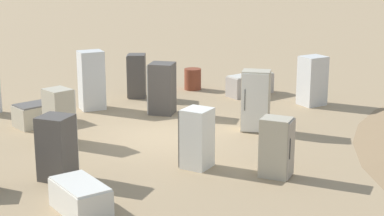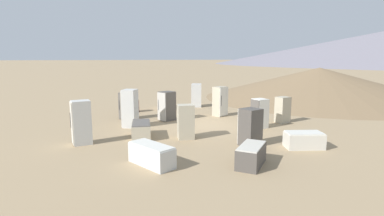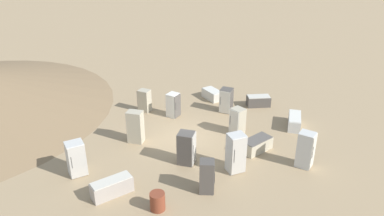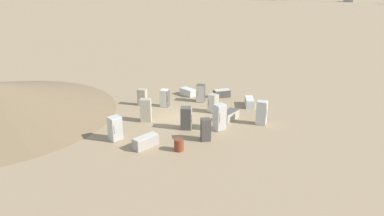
{
  "view_description": "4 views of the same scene",
  "coord_description": "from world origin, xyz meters",
  "px_view_note": "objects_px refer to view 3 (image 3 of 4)",
  "views": [
    {
      "loc": [
        10.66,
        -13.64,
        5.31
      ],
      "look_at": [
        1.07,
        -0.18,
        1.0
      ],
      "focal_mm": 60.0,
      "sensor_mm": 36.0,
      "label": 1
    },
    {
      "loc": [
        -6.37,
        -13.96,
        3.46
      ],
      "look_at": [
        -0.39,
        0.92,
        0.77
      ],
      "focal_mm": 28.0,
      "sensor_mm": 36.0,
      "label": 2
    },
    {
      "loc": [
        -11.09,
        13.71,
        10.16
      ],
      "look_at": [
        -0.02,
        -0.54,
        1.59
      ],
      "focal_mm": 35.0,
      "sensor_mm": 36.0,
      "label": 3
    },
    {
      "loc": [
        -12.82,
        23.92,
        10.58
      ],
      "look_at": [
        -1.42,
        0.66,
        1.17
      ],
      "focal_mm": 35.0,
      "sensor_mm": 36.0,
      "label": 4
    }
  ],
  "objects_px": {
    "discarded_fridge_6": "(136,127)",
    "discarded_fridge_7": "(186,148)",
    "discarded_fridge_2": "(144,101)",
    "discarded_fridge_1": "(212,94)",
    "rusty_barrel": "(158,201)",
    "discarded_fridge_12": "(173,105)",
    "discarded_fridge_8": "(294,121)",
    "discarded_fridge_9": "(207,176)",
    "discarded_fridge_0": "(76,159)",
    "discarded_fridge_10": "(226,100)",
    "discarded_fridge_4": "(258,101)",
    "discarded_fridge_5": "(237,121)",
    "discarded_fridge_3": "(236,153)",
    "discarded_fridge_13": "(112,187)",
    "discarded_fridge_11": "(306,150)",
    "discarded_fridge_14": "(257,145)"
  },
  "relations": [
    {
      "from": "discarded_fridge_6",
      "to": "discarded_fridge_9",
      "type": "relative_size",
      "value": 1.16
    },
    {
      "from": "discarded_fridge_5",
      "to": "discarded_fridge_7",
      "type": "relative_size",
      "value": 0.92
    },
    {
      "from": "discarded_fridge_9",
      "to": "discarded_fridge_10",
      "type": "height_order",
      "value": "discarded_fridge_9"
    },
    {
      "from": "discarded_fridge_4",
      "to": "discarded_fridge_6",
      "type": "xyz_separation_m",
      "value": [
        2.95,
        7.94,
        0.54
      ]
    },
    {
      "from": "discarded_fridge_12",
      "to": "rusty_barrel",
      "type": "xyz_separation_m",
      "value": [
        -4.94,
        6.79,
        -0.34
      ]
    },
    {
      "from": "discarded_fridge_6",
      "to": "discarded_fridge_1",
      "type": "bearing_deg",
      "value": 66.41
    },
    {
      "from": "discarded_fridge_7",
      "to": "discarded_fridge_9",
      "type": "xyz_separation_m",
      "value": [
        -2.05,
        1.19,
        -0.05
      ]
    },
    {
      "from": "discarded_fridge_4",
      "to": "discarded_fridge_3",
      "type": "bearing_deg",
      "value": -22.69
    },
    {
      "from": "discarded_fridge_0",
      "to": "discarded_fridge_14",
      "type": "bearing_deg",
      "value": 164.83
    },
    {
      "from": "discarded_fridge_5",
      "to": "discarded_fridge_8",
      "type": "height_order",
      "value": "discarded_fridge_5"
    },
    {
      "from": "rusty_barrel",
      "to": "discarded_fridge_1",
      "type": "bearing_deg",
      "value": -66.14
    },
    {
      "from": "discarded_fridge_0",
      "to": "discarded_fridge_10",
      "type": "relative_size",
      "value": 1.1
    },
    {
      "from": "discarded_fridge_10",
      "to": "rusty_barrel",
      "type": "height_order",
      "value": "discarded_fridge_10"
    },
    {
      "from": "discarded_fridge_13",
      "to": "discarded_fridge_5",
      "type": "bearing_deg",
      "value": -82.44
    },
    {
      "from": "discarded_fridge_7",
      "to": "discarded_fridge_13",
      "type": "distance_m",
      "value": 3.98
    },
    {
      "from": "discarded_fridge_2",
      "to": "discarded_fridge_0",
      "type": "bearing_deg",
      "value": -173.37
    },
    {
      "from": "discarded_fridge_6",
      "to": "discarded_fridge_7",
      "type": "xyz_separation_m",
      "value": [
        -3.37,
        -0.06,
        -0.07
      ]
    },
    {
      "from": "discarded_fridge_12",
      "to": "discarded_fridge_1",
      "type": "bearing_deg",
      "value": 168.36
    },
    {
      "from": "discarded_fridge_5",
      "to": "discarded_fridge_13",
      "type": "bearing_deg",
      "value": 91.64
    },
    {
      "from": "discarded_fridge_6",
      "to": "discarded_fridge_12",
      "type": "bearing_deg",
      "value": 72.65
    },
    {
      "from": "discarded_fridge_5",
      "to": "discarded_fridge_12",
      "type": "bearing_deg",
      "value": 18.87
    },
    {
      "from": "discarded_fridge_3",
      "to": "discarded_fridge_13",
      "type": "bearing_deg",
      "value": -3.72
    },
    {
      "from": "discarded_fridge_2",
      "to": "discarded_fridge_9",
      "type": "xyz_separation_m",
      "value": [
        -7.68,
        4.09,
        0.06
      ]
    },
    {
      "from": "discarded_fridge_7",
      "to": "discarded_fridge_12",
      "type": "relative_size",
      "value": 1.11
    },
    {
      "from": "discarded_fridge_9",
      "to": "discarded_fridge_5",
      "type": "bearing_deg",
      "value": 162.44
    },
    {
      "from": "discarded_fridge_0",
      "to": "discarded_fridge_13",
      "type": "bearing_deg",
      "value": 112.66
    },
    {
      "from": "discarded_fridge_9",
      "to": "discarded_fridge_13",
      "type": "bearing_deg",
      "value": -84.37
    },
    {
      "from": "discarded_fridge_0",
      "to": "discarded_fridge_9",
      "type": "distance_m",
      "value": 6.02
    },
    {
      "from": "discarded_fridge_5",
      "to": "discarded_fridge_6",
      "type": "distance_m",
      "value": 5.52
    },
    {
      "from": "discarded_fridge_1",
      "to": "discarded_fridge_0",
      "type": "bearing_deg",
      "value": 19.62
    },
    {
      "from": "discarded_fridge_4",
      "to": "rusty_barrel",
      "type": "bearing_deg",
      "value": -35.13
    },
    {
      "from": "discarded_fridge_6",
      "to": "discarded_fridge_8",
      "type": "distance_m",
      "value": 8.96
    },
    {
      "from": "discarded_fridge_8",
      "to": "discarded_fridge_9",
      "type": "xyz_separation_m",
      "value": [
        0.52,
        7.83,
        0.41
      ]
    },
    {
      "from": "discarded_fridge_0",
      "to": "discarded_fridge_10",
      "type": "bearing_deg",
      "value": -166.64
    },
    {
      "from": "discarded_fridge_4",
      "to": "discarded_fridge_14",
      "type": "bearing_deg",
      "value": -15.41
    },
    {
      "from": "discarded_fridge_0",
      "to": "discarded_fridge_3",
      "type": "distance_m",
      "value": 7.27
    },
    {
      "from": "discarded_fridge_1",
      "to": "discarded_fridge_6",
      "type": "height_order",
      "value": "discarded_fridge_6"
    },
    {
      "from": "discarded_fridge_2",
      "to": "discarded_fridge_8",
      "type": "relative_size",
      "value": 0.77
    },
    {
      "from": "discarded_fridge_2",
      "to": "rusty_barrel",
      "type": "relative_size",
      "value": 1.81
    },
    {
      "from": "discarded_fridge_4",
      "to": "discarded_fridge_11",
      "type": "distance_m",
      "value": 6.87
    },
    {
      "from": "discarded_fridge_2",
      "to": "discarded_fridge_1",
      "type": "bearing_deg",
      "value": -40.58
    },
    {
      "from": "discarded_fridge_5",
      "to": "discarded_fridge_9",
      "type": "height_order",
      "value": "discarded_fridge_9"
    },
    {
      "from": "discarded_fridge_7",
      "to": "rusty_barrel",
      "type": "xyz_separation_m",
      "value": [
        -1.17,
        3.33,
        -0.42
      ]
    },
    {
      "from": "discarded_fridge_10",
      "to": "discarded_fridge_14",
      "type": "xyz_separation_m",
      "value": [
        -3.74,
        2.88,
        -0.41
      ]
    },
    {
      "from": "discarded_fridge_7",
      "to": "discarded_fridge_10",
      "type": "height_order",
      "value": "discarded_fridge_7"
    },
    {
      "from": "discarded_fridge_3",
      "to": "discarded_fridge_5",
      "type": "relative_size",
      "value": 1.28
    },
    {
      "from": "discarded_fridge_13",
      "to": "discarded_fridge_11",
      "type": "bearing_deg",
      "value": -110.92
    },
    {
      "from": "discarded_fridge_2",
      "to": "discarded_fridge_7",
      "type": "relative_size",
      "value": 0.86
    },
    {
      "from": "discarded_fridge_9",
      "to": "discarded_fridge_12",
      "type": "xyz_separation_m",
      "value": [
        5.82,
        -4.64,
        -0.03
      ]
    },
    {
      "from": "discarded_fridge_1",
      "to": "discarded_fridge_7",
      "type": "height_order",
      "value": "discarded_fridge_7"
    }
  ]
}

